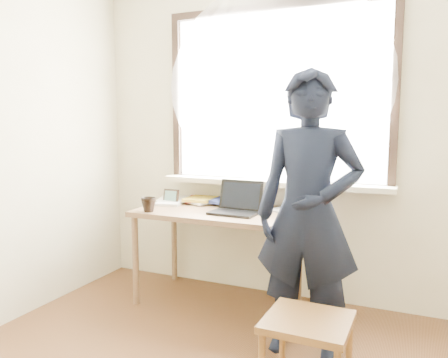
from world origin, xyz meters
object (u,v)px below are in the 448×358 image
at_px(mug_white, 232,199).
at_px(laptop, 237,205).
at_px(work_chair, 308,331).
at_px(desk, 226,221).
at_px(mug_dark, 149,205).
at_px(person, 308,215).

bearing_deg(mug_white, laptop, -59.58).
distance_m(laptop, work_chair, 1.24).
distance_m(desk, mug_dark, 0.60).
relative_size(laptop, person, 0.21).
xyz_separation_m(desk, mug_white, (-0.04, 0.21, 0.13)).
xyz_separation_m(work_chair, person, (-0.11, 0.46, 0.50)).
height_order(desk, laptop, laptop).
bearing_deg(laptop, work_chair, -50.18).
bearing_deg(mug_white, person, -41.31).
height_order(laptop, mug_dark, laptop).
height_order(desk, person, person).
bearing_deg(person, laptop, 143.50).
relative_size(mug_dark, person, 0.07).
xyz_separation_m(desk, mug_dark, (-0.52, -0.26, 0.13)).
distance_m(mug_white, person, 1.04).
distance_m(mug_white, work_chair, 1.51).
relative_size(mug_white, mug_dark, 1.17).
height_order(mug_dark, person, person).
xyz_separation_m(desk, work_chair, (0.85, -0.93, -0.30)).
bearing_deg(laptop, mug_white, 120.42).
height_order(mug_white, mug_dark, mug_dark).
bearing_deg(mug_white, desk, -78.30).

